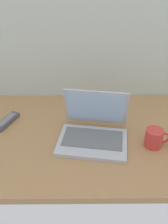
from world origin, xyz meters
TOP-DOWN VIEW (x-y plane):
  - desk at (0.00, 0.00)m, footprint 1.60×0.76m
  - laptop at (0.08, -0.04)m, footprint 0.34×0.31m
  - coffee_mug at (0.35, -0.09)m, footprint 0.11×0.08m
  - remote_control_near at (-0.36, 0.08)m, footprint 0.10×0.17m

SIDE VIEW (x-z plane):
  - desk at x=0.00m, z-range 0.00..0.03m
  - remote_control_near at x=-0.36m, z-range 0.03..0.05m
  - coffee_mug at x=0.35m, z-range 0.03..0.12m
  - laptop at x=0.08m, z-range -0.03..0.18m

